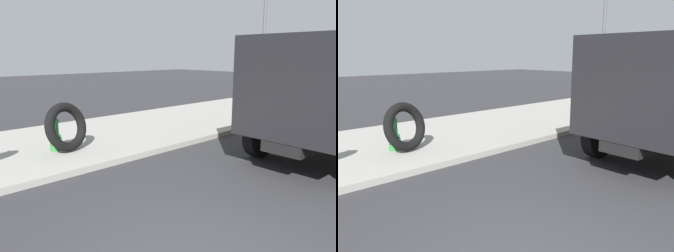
% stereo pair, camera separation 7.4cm
% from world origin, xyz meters
% --- Properties ---
extents(sidewalk_curb, '(36.00, 5.00, 0.15)m').
position_xyz_m(sidewalk_curb, '(0.00, 6.50, 0.07)').
color(sidewalk_curb, '#99968E').
rests_on(sidewalk_curb, ground).
extents(fire_hydrant, '(0.27, 0.62, 0.90)m').
position_xyz_m(fire_hydrant, '(0.98, 5.68, 0.63)').
color(fire_hydrant, '#2D8438').
rests_on(fire_hydrant, sidewalk_curb).
extents(loose_tire, '(1.35, 0.82, 1.28)m').
position_xyz_m(loose_tire, '(1.20, 5.42, 0.79)').
color(loose_tire, black).
rests_on(loose_tire, sidewalk_curb).
extents(street_light_pole, '(0.12, 0.12, 6.08)m').
position_xyz_m(street_light_pole, '(9.28, 4.80, 3.19)').
color(street_light_pole, '#595B5E').
rests_on(street_light_pole, sidewalk_curb).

